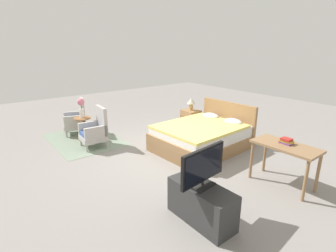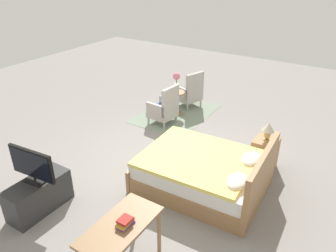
{
  "view_description": "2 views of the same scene",
  "coord_description": "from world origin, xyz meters",
  "px_view_note": "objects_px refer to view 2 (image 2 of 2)",
  "views": [
    {
      "loc": [
        4.08,
        -3.15,
        2.3
      ],
      "look_at": [
        0.04,
        0.03,
        0.68
      ],
      "focal_mm": 28.0,
      "sensor_mm": 36.0,
      "label": 1
    },
    {
      "loc": [
        4.2,
        2.79,
        3.43
      ],
      "look_at": [
        -0.07,
        0.05,
        0.81
      ],
      "focal_mm": 35.0,
      "sensor_mm": 36.0,
      "label": 2
    }
  ],
  "objects_px": {
    "bed": "(205,173)",
    "vanity_desk": "(121,232)",
    "tv_flatscreen": "(32,165)",
    "book_stack": "(125,222)",
    "table_lamp": "(268,129)",
    "tv_stand": "(39,195)",
    "side_table": "(176,100)",
    "flower_vase": "(176,80)",
    "armchair_by_window_right": "(164,108)",
    "armchair_by_window_left": "(190,92)",
    "nightstand": "(264,154)"
  },
  "relations": [
    {
      "from": "bed",
      "to": "flower_vase",
      "type": "height_order",
      "value": "flower_vase"
    },
    {
      "from": "bed",
      "to": "side_table",
      "type": "xyz_separation_m",
      "value": [
        -2.24,
        -1.91,
        0.06
      ]
    },
    {
      "from": "tv_stand",
      "to": "book_stack",
      "type": "xyz_separation_m",
      "value": [
        0.14,
        1.81,
        0.51
      ]
    },
    {
      "from": "tv_flatscreen",
      "to": "bed",
      "type": "bearing_deg",
      "value": 134.13
    },
    {
      "from": "armchair_by_window_left",
      "to": "side_table",
      "type": "xyz_separation_m",
      "value": [
        0.58,
        -0.05,
        -0.02
      ]
    },
    {
      "from": "armchair_by_window_right",
      "to": "tv_flatscreen",
      "type": "bearing_deg",
      "value": -0.04
    },
    {
      "from": "book_stack",
      "to": "tv_stand",
      "type": "bearing_deg",
      "value": -94.29
    },
    {
      "from": "bed",
      "to": "book_stack",
      "type": "height_order",
      "value": "bed"
    },
    {
      "from": "vanity_desk",
      "to": "book_stack",
      "type": "distance_m",
      "value": 0.16
    },
    {
      "from": "nightstand",
      "to": "tv_stand",
      "type": "height_order",
      "value": "nightstand"
    },
    {
      "from": "bed",
      "to": "armchair_by_window_right",
      "type": "relative_size",
      "value": 2.23
    },
    {
      "from": "table_lamp",
      "to": "tv_flatscreen",
      "type": "distance_m",
      "value": 3.82
    },
    {
      "from": "flower_vase",
      "to": "bed",
      "type": "bearing_deg",
      "value": 40.39
    },
    {
      "from": "armchair_by_window_right",
      "to": "armchair_by_window_left",
      "type": "bearing_deg",
      "value": -179.87
    },
    {
      "from": "armchair_by_window_left",
      "to": "nightstand",
      "type": "xyz_separation_m",
      "value": [
        1.73,
        2.49,
        -0.09
      ]
    },
    {
      "from": "flower_vase",
      "to": "tv_stand",
      "type": "relative_size",
      "value": 0.5
    },
    {
      "from": "side_table",
      "to": "book_stack",
      "type": "xyz_separation_m",
      "value": [
        4.17,
        1.86,
        0.41
      ]
    },
    {
      "from": "armchair_by_window_right",
      "to": "bed",
      "type": "bearing_deg",
      "value": 48.53
    },
    {
      "from": "armchair_by_window_left",
      "to": "book_stack",
      "type": "height_order",
      "value": "armchair_by_window_left"
    },
    {
      "from": "side_table",
      "to": "book_stack",
      "type": "distance_m",
      "value": 4.59
    },
    {
      "from": "table_lamp",
      "to": "vanity_desk",
      "type": "relative_size",
      "value": 0.32
    },
    {
      "from": "flower_vase",
      "to": "table_lamp",
      "type": "bearing_deg",
      "value": 65.68
    },
    {
      "from": "flower_vase",
      "to": "tv_stand",
      "type": "bearing_deg",
      "value": 0.75
    },
    {
      "from": "nightstand",
      "to": "tv_flatscreen",
      "type": "distance_m",
      "value": 3.85
    },
    {
      "from": "tv_flatscreen",
      "to": "book_stack",
      "type": "relative_size",
      "value": 3.54
    },
    {
      "from": "flower_vase",
      "to": "tv_stand",
      "type": "distance_m",
      "value": 4.08
    },
    {
      "from": "armchair_by_window_left",
      "to": "nightstand",
      "type": "height_order",
      "value": "armchair_by_window_left"
    },
    {
      "from": "bed",
      "to": "tv_stand",
      "type": "relative_size",
      "value": 2.13
    },
    {
      "from": "bed",
      "to": "vanity_desk",
      "type": "xyz_separation_m",
      "value": [
        1.96,
        -0.1,
        0.31
      ]
    },
    {
      "from": "flower_vase",
      "to": "table_lamp",
      "type": "distance_m",
      "value": 2.79
    },
    {
      "from": "tv_stand",
      "to": "book_stack",
      "type": "distance_m",
      "value": 1.88
    },
    {
      "from": "flower_vase",
      "to": "book_stack",
      "type": "relative_size",
      "value": 2.15
    },
    {
      "from": "vanity_desk",
      "to": "tv_stand",
      "type": "bearing_deg",
      "value": -95.39
    },
    {
      "from": "flower_vase",
      "to": "tv_flatscreen",
      "type": "height_order",
      "value": "tv_flatscreen"
    },
    {
      "from": "side_table",
      "to": "tv_flatscreen",
      "type": "xyz_separation_m",
      "value": [
        4.04,
        0.05,
        0.44
      ]
    },
    {
      "from": "tv_flatscreen",
      "to": "vanity_desk",
      "type": "height_order",
      "value": "tv_flatscreen"
    },
    {
      "from": "armchair_by_window_right",
      "to": "vanity_desk",
      "type": "relative_size",
      "value": 0.88
    },
    {
      "from": "flower_vase",
      "to": "tv_flatscreen",
      "type": "xyz_separation_m",
      "value": [
        4.04,
        0.05,
        -0.07
      ]
    },
    {
      "from": "armchair_by_window_left",
      "to": "armchair_by_window_right",
      "type": "relative_size",
      "value": 1.0
    },
    {
      "from": "vanity_desk",
      "to": "table_lamp",
      "type": "bearing_deg",
      "value": 166.42
    },
    {
      "from": "armchair_by_window_right",
      "to": "tv_flatscreen",
      "type": "distance_m",
      "value": 3.46
    },
    {
      "from": "bed",
      "to": "vanity_desk",
      "type": "bearing_deg",
      "value": -2.87
    },
    {
      "from": "side_table",
      "to": "tv_stand",
      "type": "xyz_separation_m",
      "value": [
        4.04,
        0.05,
        -0.1
      ]
    },
    {
      "from": "bed",
      "to": "vanity_desk",
      "type": "height_order",
      "value": "bed"
    },
    {
      "from": "bed",
      "to": "armchair_by_window_left",
      "type": "distance_m",
      "value": 3.38
    },
    {
      "from": "armchair_by_window_right",
      "to": "nightstand",
      "type": "bearing_deg",
      "value": 77.63
    },
    {
      "from": "tv_flatscreen",
      "to": "book_stack",
      "type": "distance_m",
      "value": 1.81
    },
    {
      "from": "table_lamp",
      "to": "tv_stand",
      "type": "height_order",
      "value": "table_lamp"
    },
    {
      "from": "armchair_by_window_right",
      "to": "vanity_desk",
      "type": "bearing_deg",
      "value": 25.97
    },
    {
      "from": "flower_vase",
      "to": "vanity_desk",
      "type": "relative_size",
      "value": 0.46
    }
  ]
}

